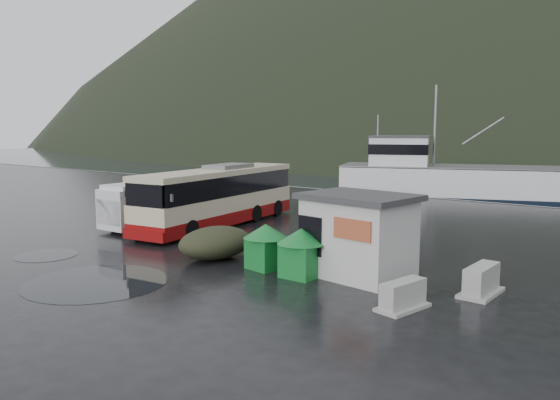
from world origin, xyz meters
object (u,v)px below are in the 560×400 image
Objects in this scene: jersey_barrier_b at (481,295)px; jersey_barrier_c at (402,309)px; waste_bin_left at (266,268)px; dome_tent at (216,258)px; fishing_trawler at (468,188)px; jersey_barrier_a at (318,264)px; ticket_kiosk at (358,276)px; waste_bin_right at (301,277)px; coach_bus at (219,225)px; white_van at (153,226)px.

jersey_barrier_b is 1.11× the size of jersey_barrier_c.
waste_bin_left reaches higher than dome_tent.
waste_bin_left is 0.07× the size of fishing_trawler.
jersey_barrier_b is at bearing -2.28° from jersey_barrier_a.
ticket_kiosk is at bearing -99.06° from fishing_trawler.
fishing_trawler is at bearing 90.58° from dome_tent.
waste_bin_right is at bearing -2.52° from dome_tent.
coach_bus is 3.53× the size of dome_tent.
waste_bin_right is at bearing -163.30° from jersey_barrier_b.
ticket_kiosk reaches higher than white_van.
dome_tent is 9.43m from jersey_barrier_b.
jersey_barrier_a and jersey_barrier_c have the same top height.
jersey_barrier_a is at bearing 177.72° from jersey_barrier_b.
coach_bus is 6.87× the size of jersey_barrier_a.
waste_bin_right reaches higher than jersey_barrier_a.
coach_bus is at bearing 156.68° from jersey_barrier_a.
waste_bin_left is 0.45× the size of ticket_kiosk.
waste_bin_left is at bearing -153.20° from ticket_kiosk.
waste_bin_right is 30.22m from fishing_trawler.
waste_bin_left reaches higher than jersey_barrier_c.
waste_bin_right is 0.46× the size of ticket_kiosk.
coach_bus is 6.66× the size of waste_bin_right.
dome_tent is at bearing -154.87° from jersey_barrier_a.
jersey_barrier_a is (8.23, -3.55, 0.00)m from coach_bus.
coach_bus is 10.98m from ticket_kiosk.
jersey_barrier_c is at bearing -11.53° from waste_bin_left.
white_van is at bearing 174.55° from jersey_barrier_b.
coach_bus is 1.99× the size of white_van.
waste_bin_right reaches higher than jersey_barrier_b.
coach_bus is 8.85m from waste_bin_left.
coach_bus is at bearing 153.48° from jersey_barrier_c.
jersey_barrier_c is (15.17, -4.15, 0.00)m from white_van.
jersey_barrier_c is 0.07× the size of fishing_trawler.
jersey_barrier_c is (4.53, -2.82, 0.00)m from jersey_barrier_a.
white_van reaches higher than waste_bin_left.
jersey_barrier_b is at bearing -91.61° from fishing_trawler.
jersey_barrier_c is (5.62, -1.15, 0.00)m from waste_bin_left.
coach_bus is 14.55m from jersey_barrier_b.
fishing_trawler is (-5.74, 28.70, 0.00)m from ticket_kiosk.
fishing_trawler is (-4.32, 29.91, 0.00)m from waste_bin_right.
jersey_barrier_c is (-1.28, -2.59, 0.00)m from jersey_barrier_b.
fishing_trawler is at bearing 98.22° from waste_bin_right.
dome_tent is 5.54m from ticket_kiosk.
dome_tent is 1.95× the size of jersey_barrier_a.
ticket_kiosk is (3.02, 1.06, 0.00)m from waste_bin_left.
jersey_barrier_c is at bearing -95.28° from fishing_trawler.
waste_bin_left is 2.00m from jersey_barrier_a.
ticket_kiosk is at bearing 10.82° from dome_tent.
waste_bin_right is (11.15, -3.16, 0.00)m from white_van.
jersey_barrier_b is (9.32, 1.41, 0.00)m from dome_tent.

